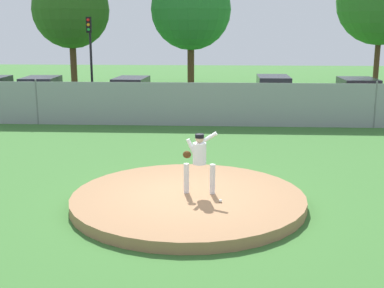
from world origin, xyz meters
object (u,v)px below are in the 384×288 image
(pitcher_youth, at_px, (199,157))
(parked_car_navy, at_px, (41,93))
(parked_car_red, at_px, (357,95))
(baseball, at_px, (221,201))
(traffic_cone_orange, at_px, (164,101))
(parked_car_champagne, at_px, (273,94))
(parked_car_burgundy, at_px, (131,94))
(traffic_light_near, at_px, (90,43))

(pitcher_youth, distance_m, parked_car_navy, 17.02)
(parked_car_red, height_order, parked_car_navy, parked_car_red)
(baseball, distance_m, traffic_cone_orange, 16.63)
(parked_car_champagne, relative_size, parked_car_red, 1.09)
(baseball, relative_size, parked_car_burgundy, 0.02)
(traffic_cone_orange, bearing_deg, pitcher_youth, -80.65)
(pitcher_youth, height_order, baseball, pitcher_youth)
(traffic_light_near, bearing_deg, baseball, -67.81)
(parked_car_navy, bearing_deg, pitcher_youth, -58.42)
(pitcher_youth, relative_size, parked_car_red, 0.37)
(pitcher_youth, xyz_separation_m, parked_car_navy, (-8.91, 14.49, -0.37))
(pitcher_youth, bearing_deg, baseball, -50.60)
(parked_car_champagne, relative_size, parked_car_burgundy, 1.01)
(traffic_light_near, bearing_deg, pitcher_youth, -68.53)
(parked_car_champagne, relative_size, traffic_light_near, 0.96)
(parked_car_burgundy, relative_size, parked_car_navy, 1.07)
(baseball, xyz_separation_m, traffic_light_near, (-7.67, 18.81, 2.96))
(parked_car_champagne, distance_m, parked_car_red, 4.27)
(pitcher_youth, distance_m, baseball, 1.19)
(pitcher_youth, height_order, parked_car_burgundy, pitcher_youth)
(baseball, xyz_separation_m, parked_car_burgundy, (-4.68, 15.17, 0.49))
(pitcher_youth, height_order, parked_car_red, pitcher_youth)
(parked_car_burgundy, relative_size, traffic_light_near, 0.94)
(parked_car_champagne, bearing_deg, traffic_cone_orange, 168.89)
(parked_car_champagne, bearing_deg, parked_car_burgundy, -179.78)
(parked_car_red, bearing_deg, parked_car_navy, -179.71)
(parked_car_burgundy, bearing_deg, parked_car_red, 0.20)
(parked_car_burgundy, bearing_deg, parked_car_champagne, 0.22)
(parked_car_burgundy, bearing_deg, baseball, -72.86)
(parked_car_burgundy, bearing_deg, traffic_light_near, 129.45)
(baseball, xyz_separation_m, parked_car_red, (6.93, 15.21, 0.49))
(traffic_cone_orange, distance_m, traffic_light_near, 5.99)
(parked_car_navy, bearing_deg, baseball, -58.06)
(parked_car_burgundy, distance_m, parked_car_red, 11.61)
(parked_car_red, bearing_deg, traffic_cone_orange, 173.62)
(pitcher_youth, xyz_separation_m, parked_car_burgundy, (-4.16, 14.54, -0.37))
(baseball, relative_size, parked_car_red, 0.02)
(parked_car_burgundy, height_order, parked_car_red, parked_car_red)
(parked_car_red, height_order, traffic_cone_orange, parked_car_red)
(baseball, distance_m, parked_car_champagne, 15.44)
(parked_car_burgundy, xyz_separation_m, parked_car_navy, (-4.75, -0.04, -0.00))
(baseball, height_order, parked_car_navy, parked_car_navy)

